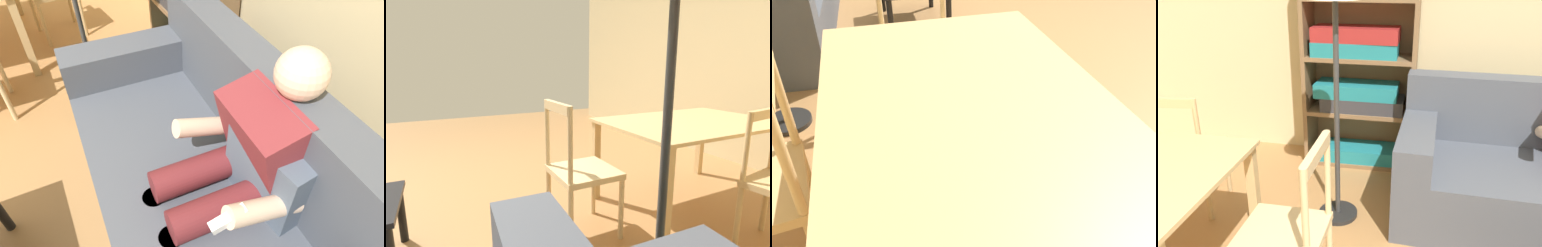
# 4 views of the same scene
# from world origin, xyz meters

# --- Properties ---
(couch) EXTENTS (2.09, 1.05, 0.94)m
(couch) POSITION_xyz_m (0.83, 2.26, 0.33)
(couch) COLOR #474C56
(couch) RESTS_ON ground_plane
(person_lounging) EXTENTS (0.60, 0.91, 1.14)m
(person_lounging) POSITION_xyz_m (1.03, 2.30, 0.59)
(person_lounging) COLOR maroon
(person_lounging) RESTS_ON ground_plane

